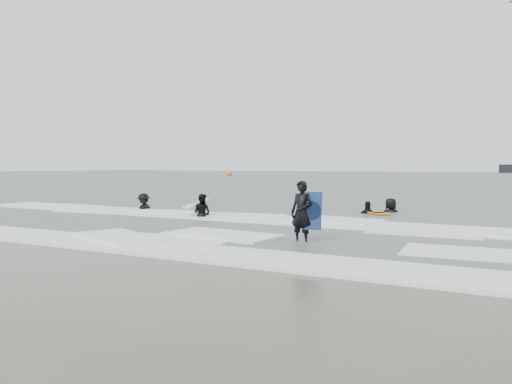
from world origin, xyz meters
The scene contains 10 objects.
ground centered at (0.00, 0.00, 0.00)m, with size 320.00×320.00×0.00m, color brown.
sea centered at (0.00, 80.00, 0.06)m, with size 320.00×320.00×0.00m, color #47544C.
surfer_centre centered at (3.06, 1.91, 0.00)m, with size 0.59×0.39×1.63m, color black.
surfer_wading centered at (-2.72, 5.67, 0.00)m, with size 0.72×0.56×1.48m, color black.
surfer_breaker centered at (-6.74, 6.93, 0.00)m, with size 1.05×0.61×1.63m, color black.
surfer_right_near centered at (2.34, 10.11, 0.00)m, with size 1.00×0.42×1.70m, color black.
surfer_right_far centered at (2.98, 11.17, 0.00)m, with size 0.88×0.57×1.80m, color black.
surf_foam centered at (0.00, 3.70, 0.04)m, with size 30.03×9.06×0.09m.
bodyboards centered at (0.99, 5.94, 0.50)m, with size 7.15×8.53×1.25m.
buoy centered at (-43.91, 72.28, 0.42)m, with size 1.00×1.00×1.65m.
Camera 1 is at (8.24, -9.64, 1.98)m, focal length 35.00 mm.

